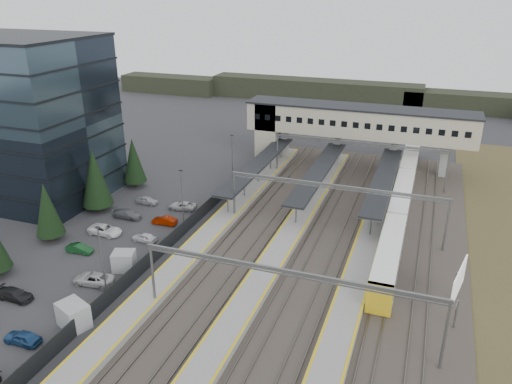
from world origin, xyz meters
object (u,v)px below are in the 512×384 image
at_px(office_building, 20,119).
at_px(train, 401,200).
at_px(relay_cabin_near, 73,315).
at_px(relay_cabin_far, 124,261).
at_px(footbridge, 343,123).
at_px(billboard, 458,283).

relative_size(office_building, train, 0.45).
height_order(relay_cabin_near, relay_cabin_far, relay_cabin_near).
xyz_separation_m(office_building, footbridge, (43.70, 30.00, -4.26)).
relative_size(relay_cabin_near, relay_cabin_far, 1.20).
height_order(train, billboard, billboard).
bearing_deg(relay_cabin_near, train, 54.22).
xyz_separation_m(office_building, relay_cabin_near, (28.39, -25.70, -10.94)).
distance_m(office_building, relay_cabin_near, 39.82).
distance_m(office_building, train, 58.33).
distance_m(relay_cabin_far, footbridge, 48.48).
bearing_deg(relay_cabin_far, footbridge, 69.65).
height_order(office_building, billboard, office_building).
distance_m(office_building, billboard, 64.72).
relative_size(office_building, relay_cabin_near, 6.70).
height_order(office_building, relay_cabin_near, office_building).
bearing_deg(office_building, relay_cabin_far, -29.07).
bearing_deg(train, office_building, -167.30).
bearing_deg(train, footbridge, 125.28).
bearing_deg(relay_cabin_near, relay_cabin_far, 97.35).
bearing_deg(billboard, office_building, 170.03).
xyz_separation_m(footbridge, train, (12.30, -17.38, -6.07)).
height_order(office_building, footbridge, office_building).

